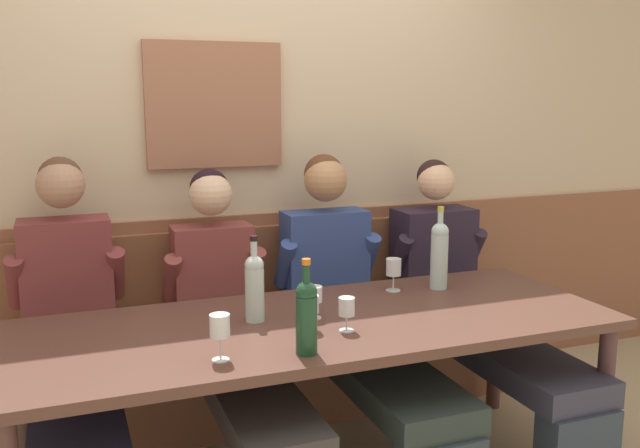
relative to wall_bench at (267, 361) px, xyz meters
The scene contains 16 objects.
room_wall_back 1.15m from the wall_bench, 90.43° to the left, with size 6.80×0.12×2.80m.
wood_wainscot_panel 0.30m from the wall_bench, 90.00° to the left, with size 6.80×0.03×1.00m, color brown.
wall_bench is the anchor object (origin of this frame).
dining_table 0.82m from the wall_bench, 90.00° to the right, with size 2.37×0.89×0.72m.
person_center_left_seat 1.06m from the wall_bench, 157.85° to the right, with size 0.49×1.33×1.34m.
person_right_seat 0.59m from the wall_bench, 123.46° to the right, with size 0.47×1.33×1.26m.
person_center_right_seat 0.61m from the wall_bench, 52.14° to the right, with size 0.52×1.34×1.32m.
person_left_seat 1.06m from the wall_bench, 22.59° to the right, with size 0.52×1.34×1.27m.
wine_bottle_green_tall 1.04m from the wall_bench, 36.25° to the right, with size 0.08×0.08×0.38m.
wine_bottle_amber_mid 0.90m from the wall_bench, 110.11° to the right, with size 0.08×0.08×0.34m.
wine_bottle_clear_water 1.21m from the wall_bench, 98.99° to the right, with size 0.07×0.07×0.33m.
wine_glass_by_bottle 1.04m from the wall_bench, 86.60° to the right, with size 0.06×0.06×0.13m.
wine_glass_mid_right 1.23m from the wall_bench, 114.44° to the right, with size 0.07×0.07×0.16m.
wine_glass_near_bucket 0.99m from the wall_bench, 95.32° to the right, with size 0.08×0.08×0.14m.
wine_glass_center_front 0.88m from the wall_bench, 90.90° to the right, with size 0.07×0.07×0.13m.
wine_glass_center_rear 0.85m from the wall_bench, 44.74° to the right, with size 0.07×0.07×0.15m.
Camera 1 is at (-0.92, -2.31, 1.59)m, focal length 38.32 mm.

